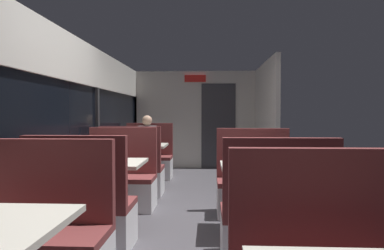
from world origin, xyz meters
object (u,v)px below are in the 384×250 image
object	(u,v)px
bench_far_window_facing_end	(133,174)
seated_passenger	(148,152)
bench_rear_aisle_facing_entry	(254,189)
bench_near_window_facing_entry	(43,246)
bench_rear_aisle_facing_end	(276,225)
bench_mid_window_facing_end	(82,215)
dining_table_mid_window	(104,170)
dining_table_far_window	(141,150)
bench_mid_window_facing_entry	(120,184)
bench_far_window_facing_entry	(148,162)
coffee_cup_primary	(103,156)
dining_table_rear_aisle	(263,175)

from	to	relation	value
bench_far_window_facing_end	seated_passenger	bearing A→B (deg)	90.00
bench_rear_aisle_facing_entry	bench_near_window_facing_entry	bearing A→B (deg)	-132.66
bench_rear_aisle_facing_end	bench_rear_aisle_facing_entry	xyz separation A→B (m)	(0.00, 1.40, 0.00)
bench_mid_window_facing_end	dining_table_mid_window	bearing A→B (deg)	90.00
dining_table_far_window	bench_near_window_facing_entry	bearing A→B (deg)	-90.00
bench_mid_window_facing_end	bench_mid_window_facing_entry	world-z (taller)	same
bench_far_window_facing_entry	coffee_cup_primary	world-z (taller)	bench_far_window_facing_entry
bench_far_window_facing_entry	coffee_cup_primary	xyz separation A→B (m)	(-0.07, -2.68, 0.46)
dining_table_far_window	bench_far_window_facing_entry	size ratio (longest dim) A/B	0.82
coffee_cup_primary	bench_mid_window_facing_entry	bearing A→B (deg)	82.54
bench_rear_aisle_facing_entry	seated_passenger	distance (m)	2.90
bench_mid_window_facing_end	coffee_cup_primary	world-z (taller)	bench_mid_window_facing_end
dining_table_mid_window	dining_table_far_window	world-z (taller)	same
bench_far_window_facing_entry	bench_mid_window_facing_entry	bearing A→B (deg)	-90.00
bench_far_window_facing_entry	coffee_cup_primary	bearing A→B (deg)	-91.50
dining_table_mid_window	bench_far_window_facing_end	size ratio (longest dim) A/B	0.82
bench_mid_window_facing_end	dining_table_far_window	size ratio (longest dim) A/B	1.22
seated_passenger	coffee_cup_primary	size ratio (longest dim) A/B	14.00
dining_table_far_window	bench_far_window_facing_entry	world-z (taller)	bench_far_window_facing_entry
bench_mid_window_facing_end	dining_table_rear_aisle	bearing A→B (deg)	15.59
dining_table_mid_window	seated_passenger	xyz separation A→B (m)	(0.00, 2.77, -0.10)
bench_near_window_facing_entry	bench_mid_window_facing_end	distance (m)	0.74
dining_table_mid_window	bench_mid_window_facing_entry	size ratio (longest dim) A/B	0.82
bench_far_window_facing_entry	bench_rear_aisle_facing_end	xyz separation A→B (m)	(1.79, -3.74, 0.00)
bench_near_window_facing_entry	dining_table_rear_aisle	bearing A→B (deg)	34.77
bench_far_window_facing_end	bench_mid_window_facing_end	bearing A→B (deg)	-90.00
bench_mid_window_facing_end	dining_table_far_window	world-z (taller)	bench_mid_window_facing_end
dining_table_mid_window	coffee_cup_primary	world-z (taller)	coffee_cup_primary
bench_rear_aisle_facing_end	dining_table_far_window	bearing A→B (deg)	120.48
bench_mid_window_facing_end	bench_far_window_facing_end	distance (m)	2.14
dining_table_rear_aisle	bench_rear_aisle_facing_end	xyz separation A→B (m)	(0.00, -0.70, -0.31)
bench_mid_window_facing_end	coffee_cup_primary	distance (m)	0.98
bench_rear_aisle_facing_end	bench_far_window_facing_end	bearing A→B (deg)	127.39
bench_rear_aisle_facing_entry	bench_mid_window_facing_entry	bearing A→B (deg)	173.62
bench_near_window_facing_entry	bench_rear_aisle_facing_end	xyz separation A→B (m)	(1.79, 0.54, 0.00)
dining_table_far_window	dining_table_rear_aisle	world-z (taller)	same
dining_table_far_window	bench_far_window_facing_end	distance (m)	0.77
bench_near_window_facing_entry	dining_table_far_window	bearing A→B (deg)	90.00
bench_rear_aisle_facing_end	coffee_cup_primary	bearing A→B (deg)	150.28
bench_far_window_facing_entry	coffee_cup_primary	distance (m)	2.72
bench_near_window_facing_entry	bench_rear_aisle_facing_entry	world-z (taller)	same
bench_mid_window_facing_entry	seated_passenger	bearing A→B (deg)	90.00
bench_mid_window_facing_end	bench_far_window_facing_end	xyz separation A→B (m)	(0.00, 2.14, 0.00)
bench_mid_window_facing_entry	dining_table_far_window	world-z (taller)	bench_mid_window_facing_entry
bench_far_window_facing_end	dining_table_far_window	bearing A→B (deg)	90.00
dining_table_far_window	bench_far_window_facing_end	bearing A→B (deg)	-90.00
bench_mid_window_facing_entry	bench_rear_aisle_facing_entry	distance (m)	1.80
dining_table_far_window	bench_rear_aisle_facing_end	bearing A→B (deg)	-59.52
bench_rear_aisle_facing_end	bench_mid_window_facing_entry	bearing A→B (deg)	138.23
bench_near_window_facing_entry	bench_mid_window_facing_end	xyz separation A→B (m)	(0.00, 0.74, 0.00)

